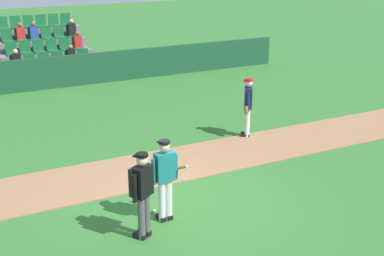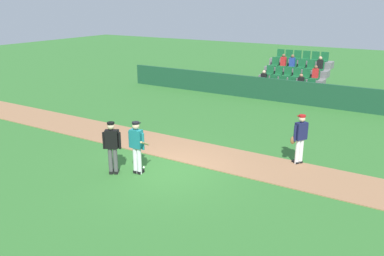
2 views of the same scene
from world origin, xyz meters
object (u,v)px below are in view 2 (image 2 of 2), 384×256
at_px(umpire_home_plate, 112,145).
at_px(baseball, 144,167).
at_px(batter_teal_jersey, 137,146).
at_px(runner_navy_jersey, 300,138).

xyz_separation_m(umpire_home_plate, baseball, (0.58, 0.83, -0.96)).
relative_size(batter_teal_jersey, baseball, 23.78).
bearing_deg(runner_navy_jersey, batter_teal_jersey, -140.44).
bearing_deg(umpire_home_plate, baseball, 54.97).
xyz_separation_m(batter_teal_jersey, baseball, (-0.08, 0.41, -0.93)).
bearing_deg(batter_teal_jersey, runner_navy_jersey, 39.56).
bearing_deg(baseball, umpire_home_plate, -125.03).
distance_m(umpire_home_plate, runner_navy_jersey, 6.27).
relative_size(runner_navy_jersey, baseball, 23.78).
xyz_separation_m(umpire_home_plate, runner_navy_jersey, (4.89, 3.91, -0.04)).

